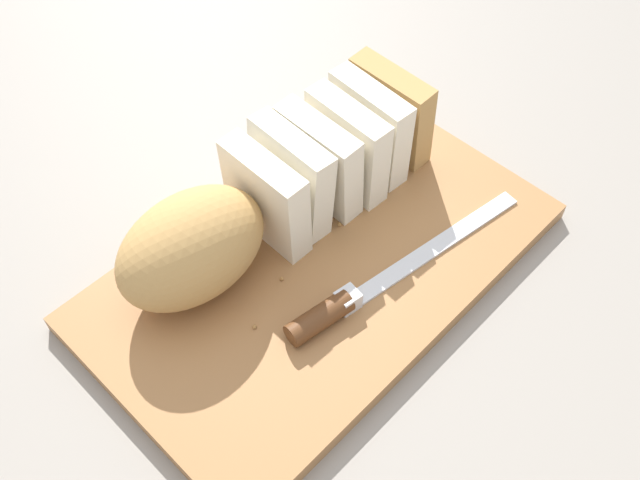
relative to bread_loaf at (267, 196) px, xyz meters
name	(u,v)px	position (x,y,z in m)	size (l,w,h in m)	color
ground_plane	(320,270)	(0.01, -0.06, -0.07)	(3.00, 3.00, 0.00)	gray
cutting_board	(320,265)	(0.01, -0.06, -0.06)	(0.45, 0.27, 0.02)	#9E6B3D
bread_loaf	(267,196)	(0.00, 0.00, 0.00)	(0.35, 0.10, 0.10)	tan
bread_knife	(350,299)	(-0.01, -0.12, -0.04)	(0.28, 0.05, 0.02)	silver
crumb_near_knife	(339,224)	(0.05, -0.04, -0.05)	(0.00, 0.00, 0.00)	#A8753D
crumb_near_loaf	(255,327)	(-0.09, -0.08, -0.05)	(0.00, 0.00, 0.00)	#A8753D
crumb_stray_left	(282,279)	(-0.03, -0.05, -0.05)	(0.00, 0.00, 0.00)	#A8753D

